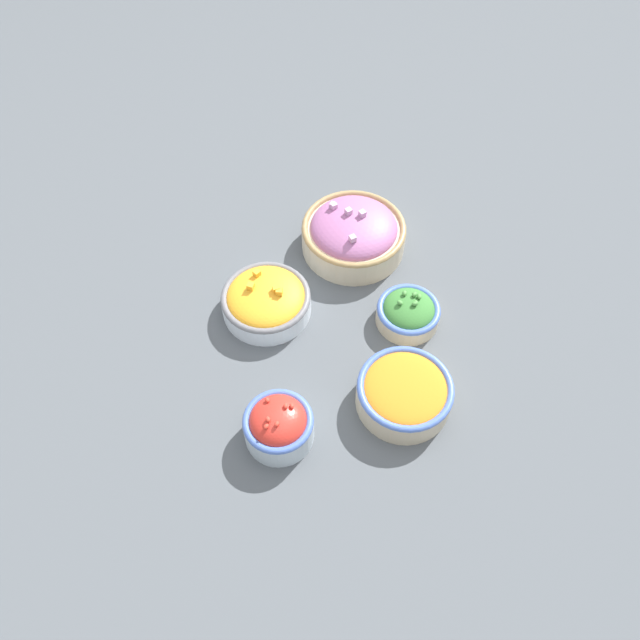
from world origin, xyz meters
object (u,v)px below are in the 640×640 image
Objects in this scene: bowl_red_onion at (354,233)px; bowl_carrots at (404,392)px; bowl_squash at (266,300)px; bowl_broccoli at (408,312)px; bowl_cherry_tomatoes at (279,425)px.

bowl_carrots is at bearing 179.61° from bowl_red_onion.
bowl_red_onion is at bearing -0.39° from bowl_carrots.
bowl_squash is at bearing 38.83° from bowl_carrots.
bowl_broccoli is at bearing -164.77° from bowl_red_onion.
bowl_carrots is at bearing -85.70° from bowl_cherry_tomatoes.
bowl_carrots is at bearing -141.17° from bowl_squash.
bowl_broccoli is (0.16, -0.05, -0.01)m from bowl_carrots.
bowl_cherry_tomatoes reaches higher than bowl_squash.
bowl_red_onion is 0.42m from bowl_cherry_tomatoes.
bowl_squash is 0.25m from bowl_cherry_tomatoes.
bowl_carrots is 0.17m from bowl_broccoli.
bowl_carrots is 0.21m from bowl_cherry_tomatoes.
bowl_broccoli is (0.17, -0.26, -0.01)m from bowl_cherry_tomatoes.
bowl_carrots is 1.38× the size of bowl_broccoli.
bowl_squash is at bearing 72.46° from bowl_broccoli.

